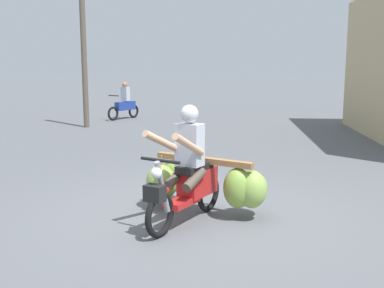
# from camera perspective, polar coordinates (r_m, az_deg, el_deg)

# --- Properties ---
(ground_plane) EXTENTS (120.00, 120.00, 0.00)m
(ground_plane) POSITION_cam_1_polar(r_m,az_deg,el_deg) (6.68, -0.08, -8.57)
(ground_plane) COLOR #56595E
(motorbike_main_loaded) EXTENTS (1.89, 2.01, 1.58)m
(motorbike_main_loaded) POSITION_cam_1_polar(r_m,az_deg,el_deg) (6.50, 1.14, -4.37)
(motorbike_main_loaded) COLOR black
(motorbike_main_loaded) RESTS_ON ground
(motorbike_distant_ahead_left) EXTENTS (0.94, 1.42, 1.40)m
(motorbike_distant_ahead_left) POSITION_cam_1_polar(r_m,az_deg,el_deg) (17.96, -8.21, 4.84)
(motorbike_distant_ahead_left) COLOR black
(motorbike_distant_ahead_left) RESTS_ON ground
(utility_pole) EXTENTS (0.18, 0.18, 5.05)m
(utility_pole) POSITION_cam_1_polar(r_m,az_deg,el_deg) (15.79, -13.06, 11.12)
(utility_pole) COLOR brown
(utility_pole) RESTS_ON ground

